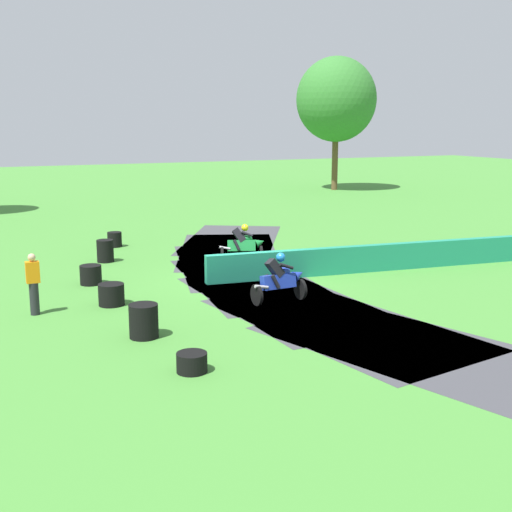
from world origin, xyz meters
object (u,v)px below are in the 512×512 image
Objects in this scene: tire_stack_mid_a at (105,251)px; tire_stack_far at (111,295)px; tire_stack_mid_b at (91,275)px; track_marshal at (33,284)px; motorcycle_chase_blue at (280,279)px; tire_stack_extra_a at (144,321)px; motorcycle_lead_green at (243,244)px; tire_stack_extra_b at (192,362)px; tire_stack_near at (115,239)px.

tire_stack_mid_a is 5.93m from tire_stack_far.
tire_stack_mid_b is 0.94× the size of tire_stack_far.
tire_stack_far is at bearing -88.83° from tire_stack_mid_b.
motorcycle_chase_blue is at bearing -13.29° from track_marshal.
tire_stack_mid_b is 5.76m from tire_stack_extra_a.
motorcycle_lead_green is at bearing -23.62° from tire_stack_mid_a.
motorcycle_chase_blue reaches higher than tire_stack_mid_a.
track_marshal is at bearing 166.71° from motorcycle_chase_blue.
tire_stack_mid_b is (-4.45, 4.25, -0.36)m from motorcycle_chase_blue.
tire_stack_extra_a is (0.13, -5.76, 0.10)m from tire_stack_mid_b.
track_marshal is (-7.65, -3.92, 0.18)m from motorcycle_lead_green.
tire_stack_mid_a is at bearing 83.63° from tire_stack_extra_a.
tire_stack_extra_b is (0.30, -2.55, -0.20)m from tire_stack_extra_a.
motorcycle_chase_blue reaches higher than tire_stack_near.
tire_stack_far is 2.09m from track_marshal.
track_marshal is (-1.97, -2.73, 0.52)m from tire_stack_mid_b.
motorcycle_chase_blue is at bearing -76.98° from tire_stack_near.
motorcycle_lead_green is 8.60m from track_marshal.
motorcycle_chase_blue is 5.73m from tire_stack_extra_b.
track_marshal is (-2.10, 3.02, 0.42)m from tire_stack_extra_a.
tire_stack_far is 1.13× the size of tire_stack_extra_b.
track_marshal reaches higher than tire_stack_extra_a.
tire_stack_far is 0.43× the size of track_marshal.
motorcycle_chase_blue reaches higher than tire_stack_extra_b.
tire_stack_near is at bearing 80.50° from tire_stack_extra_a.
motorcycle_lead_green is 5.58m from motorcycle_chase_blue.
tire_stack_extra_a is (-4.32, -1.51, -0.26)m from motorcycle_chase_blue.
tire_stack_mid_b is at bearing 91.28° from tire_stack_extra_a.
tire_stack_mid_a is at bearing 86.52° from tire_stack_extra_b.
tire_stack_far is 5.66m from tire_stack_extra_b.
tire_stack_mid_b is 0.83× the size of tire_stack_extra_a.
tire_stack_near is 11.87m from tire_stack_extra_a.
tire_stack_mid_b reaches higher than tire_stack_extra_b.
tire_stack_mid_a is (-4.56, 1.99, -0.23)m from motorcycle_lead_green.
motorcycle_lead_green is 1.07× the size of track_marshal.
tire_stack_extra_a is at bearing -55.18° from track_marshal.
motorcycle_lead_green is at bearing 61.03° from tire_stack_extra_b.
tire_stack_mid_b and tire_stack_far have the same top height.
tire_stack_near is at bearing 103.02° from motorcycle_chase_blue.
motorcycle_chase_blue is (-1.24, -5.44, 0.02)m from motorcycle_lead_green.
tire_stack_extra_a is (-5.55, -6.94, -0.23)m from motorcycle_lead_green.
motorcycle_lead_green reaches higher than tire_stack_mid_b.
motorcycle_lead_green is at bearing 27.12° from track_marshal.
track_marshal is (-2.40, 5.57, 0.62)m from tire_stack_extra_b.
motorcycle_lead_green is 2.77× the size of tire_stack_extra_b.
tire_stack_extra_a reaches higher than tire_stack_far.
motorcycle_chase_blue is 6.16m from tire_stack_mid_b.
track_marshal is at bearing -115.06° from tire_stack_near.
motorcycle_chase_blue is 10.48m from tire_stack_near.
tire_stack_extra_a reaches higher than tire_stack_extra_b.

